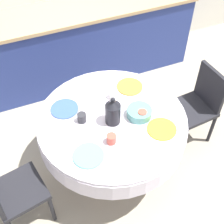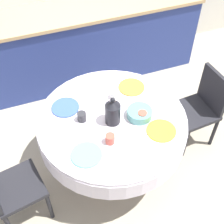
# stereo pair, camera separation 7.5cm
# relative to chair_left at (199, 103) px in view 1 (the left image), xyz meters

# --- Properties ---
(ground_plane) EXTENTS (12.00, 12.00, 0.00)m
(ground_plane) POSITION_rel_chair_left_xyz_m (-0.98, -0.07, -0.47)
(ground_plane) COLOR #9E937F
(kitchen_counter) EXTENTS (3.24, 0.64, 0.95)m
(kitchen_counter) POSITION_rel_chair_left_xyz_m (-0.98, 1.44, 0.00)
(kitchen_counter) COLOR navy
(kitchen_counter) RESTS_ON ground_plane
(dining_table) EXTENTS (1.29, 1.29, 0.74)m
(dining_table) POSITION_rel_chair_left_xyz_m (-0.98, -0.07, 0.14)
(dining_table) COLOR tan
(dining_table) RESTS_ON ground_plane
(chair_left) EXTENTS (0.43, 0.43, 0.85)m
(chair_left) POSITION_rel_chair_left_xyz_m (0.00, 0.00, 0.00)
(chair_left) COLOR black
(chair_left) RESTS_ON ground_plane
(chair_right) EXTENTS (0.47, 0.47, 0.85)m
(chair_right) POSITION_rel_chair_left_xyz_m (-1.95, -0.26, 0.00)
(chair_right) COLOR black
(chair_right) RESTS_ON ground_plane
(plate_near_left) EXTENTS (0.24, 0.24, 0.01)m
(plate_near_left) POSITION_rel_chair_left_xyz_m (-1.30, -0.36, 0.27)
(plate_near_left) COLOR #60BCB7
(plate_near_left) RESTS_ON dining_table
(cup_near_left) EXTENTS (0.08, 0.08, 0.08)m
(cup_near_left) POSITION_rel_chair_left_xyz_m (-1.08, -0.31, 0.31)
(cup_near_left) COLOR #CC4C3D
(cup_near_left) RESTS_ON dining_table
(plate_near_right) EXTENTS (0.24, 0.24, 0.01)m
(plate_near_right) POSITION_rel_chair_left_xyz_m (-0.65, -0.35, 0.27)
(plate_near_right) COLOR yellow
(plate_near_right) RESTS_ON dining_table
(cup_near_right) EXTENTS (0.08, 0.08, 0.08)m
(cup_near_right) POSITION_rel_chair_left_xyz_m (-0.75, -0.17, 0.31)
(cup_near_right) COLOR #CC4C3D
(cup_near_right) RESTS_ON dining_table
(plate_far_left) EXTENTS (0.24, 0.24, 0.01)m
(plate_far_left) POSITION_rel_chair_left_xyz_m (-1.32, 0.19, 0.27)
(plate_far_left) COLOR #3856AD
(plate_far_left) RESTS_ON dining_table
(cup_far_left) EXTENTS (0.08, 0.08, 0.08)m
(cup_far_left) POSITION_rel_chair_left_xyz_m (-1.23, -0.00, 0.31)
(cup_far_left) COLOR #28282D
(cup_far_left) RESTS_ON dining_table
(plate_far_right) EXTENTS (0.24, 0.24, 0.01)m
(plate_far_right) POSITION_rel_chair_left_xyz_m (-0.68, 0.23, 0.27)
(plate_far_right) COLOR orange
(plate_far_right) RESTS_ON dining_table
(cup_far_right) EXTENTS (0.08, 0.08, 0.08)m
(cup_far_right) POSITION_rel_chair_left_xyz_m (-0.87, 0.15, 0.31)
(cup_far_right) COLOR white
(cup_far_right) RESTS_ON dining_table
(coffee_carafe) EXTENTS (0.13, 0.13, 0.27)m
(coffee_carafe) POSITION_rel_chair_left_xyz_m (-0.99, -0.11, 0.38)
(coffee_carafe) COLOR black
(coffee_carafe) RESTS_ON dining_table
(fruit_bowl) EXTENTS (0.21, 0.21, 0.07)m
(fruit_bowl) POSITION_rel_chair_left_xyz_m (-0.75, -0.13, 0.30)
(fruit_bowl) COLOR #569993
(fruit_bowl) RESTS_ON dining_table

